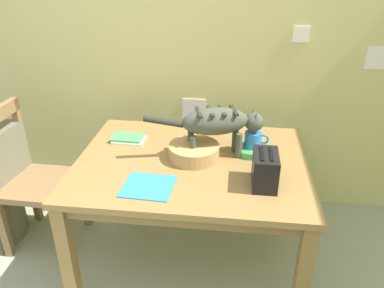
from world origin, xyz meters
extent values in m
cube|color=#CFC87E|center=(0.00, 1.94, 1.25)|extent=(4.44, 0.10, 2.50)
cube|color=white|center=(0.01, 1.89, 0.72)|extent=(0.17, 0.01, 0.17)
cube|color=white|center=(1.20, 1.89, 1.14)|extent=(0.15, 0.01, 0.15)
cube|color=white|center=(0.70, 1.89, 1.28)|extent=(0.10, 0.01, 0.10)
cube|color=olive|center=(0.09, 1.16, 0.70)|extent=(1.27, 0.99, 0.03)
cube|color=olive|center=(0.09, 1.16, 0.65)|extent=(1.19, 0.91, 0.07)
cube|color=olive|center=(-0.50, 0.71, 0.34)|extent=(0.07, 0.07, 0.69)
cube|color=olive|center=(0.67, 0.71, 0.34)|extent=(0.07, 0.07, 0.69)
cube|color=olive|center=(-0.50, 1.60, 0.34)|extent=(0.07, 0.07, 0.69)
cube|color=olive|center=(0.67, 1.60, 0.34)|extent=(0.07, 0.07, 0.69)
ellipsoid|color=#454A3C|center=(0.20, 1.23, 0.93)|extent=(0.39, 0.24, 0.15)
cube|color=#262921|center=(0.12, 1.21, 0.99)|extent=(0.06, 0.15, 0.01)
cube|color=#262921|center=(0.18, 1.22, 0.99)|extent=(0.06, 0.15, 0.01)
cube|color=#262921|center=(0.24, 1.24, 0.99)|extent=(0.06, 0.15, 0.01)
cube|color=#262921|center=(0.30, 1.26, 0.99)|extent=(0.06, 0.15, 0.01)
cylinder|color=#454A3C|center=(0.32, 1.30, 0.79)|extent=(0.04, 0.04, 0.14)
cylinder|color=#454A3C|center=(0.34, 1.22, 0.79)|extent=(0.04, 0.04, 0.14)
cylinder|color=#454A3C|center=(0.07, 1.24, 0.79)|extent=(0.04, 0.04, 0.14)
cylinder|color=#454A3C|center=(0.09, 1.16, 0.79)|extent=(0.04, 0.04, 0.14)
sphere|color=#454A3C|center=(0.42, 1.29, 0.91)|extent=(0.10, 0.10, 0.10)
cone|color=#454A3C|center=(0.41, 1.32, 0.96)|extent=(0.04, 0.04, 0.04)
cone|color=#454A3C|center=(0.42, 1.26, 0.96)|extent=(0.04, 0.04, 0.04)
cylinder|color=#262921|center=(-0.07, 1.16, 0.95)|extent=(0.22, 0.09, 0.08)
cylinder|color=#3F994B|center=(0.42, 1.29, 0.74)|extent=(0.20, 0.20, 0.04)
cylinder|color=blue|center=(0.42, 1.29, 0.80)|extent=(0.09, 0.09, 0.09)
torus|color=blue|center=(0.48, 1.29, 0.81)|extent=(0.06, 0.01, 0.06)
cube|color=#3081BF|center=(-0.10, 0.86, 0.72)|extent=(0.26, 0.24, 0.01)
cube|color=silver|center=(-0.32, 1.35, 0.73)|extent=(0.19, 0.14, 0.01)
cube|color=#4B9D5A|center=(-0.34, 1.36, 0.74)|extent=(0.19, 0.14, 0.01)
cylinder|color=tan|center=(0.09, 1.18, 0.76)|extent=(0.28, 0.28, 0.08)
cylinder|color=brown|center=(0.09, 1.18, 0.77)|extent=(0.23, 0.23, 0.07)
cube|color=black|center=(0.47, 0.96, 0.81)|extent=(0.12, 0.20, 0.17)
cube|color=black|center=(0.45, 0.96, 0.89)|extent=(0.02, 0.14, 0.01)
cube|color=black|center=(0.49, 0.96, 0.89)|extent=(0.02, 0.14, 0.01)
cube|color=olive|center=(-0.89, 1.24, 0.44)|extent=(0.43, 0.43, 0.04)
cube|color=olive|center=(-1.08, 1.43, 0.70)|extent=(0.04, 0.04, 0.48)
cube|color=olive|center=(-0.70, 1.42, 0.21)|extent=(0.04, 0.04, 0.42)
cube|color=olive|center=(-0.71, 1.04, 0.21)|extent=(0.04, 0.04, 0.42)
cube|color=olive|center=(-1.07, 1.43, 0.21)|extent=(0.04, 0.04, 0.42)
cube|color=olive|center=(-1.08, 1.05, 0.21)|extent=(0.04, 0.04, 0.42)
camera|label=1|loc=(0.31, -0.69, 1.77)|focal=36.09mm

